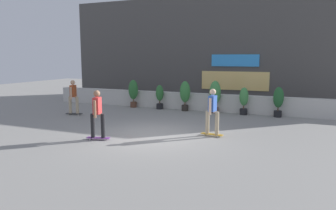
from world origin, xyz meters
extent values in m
plane|color=gray|center=(0.00, 0.00, 0.00)|extent=(48.00, 48.00, 0.00)
cube|color=beige|center=(0.00, 6.00, 0.45)|extent=(18.00, 0.40, 0.90)
cube|color=#4C4947|center=(0.00, 10.00, 3.25)|extent=(20.00, 2.00, 6.50)
cube|color=#3399F2|center=(1.12, 8.96, 2.60)|extent=(2.80, 0.08, 0.70)
cube|color=#F2CC72|center=(1.12, 8.97, 1.40)|extent=(4.00, 0.06, 1.10)
cylinder|color=brown|center=(-3.83, 5.55, 0.15)|extent=(0.36, 0.36, 0.30)
cylinder|color=brown|center=(-3.83, 5.55, 0.38)|extent=(0.06, 0.06, 0.15)
ellipsoid|color=#2D6B33|center=(-3.83, 5.55, 0.99)|extent=(0.53, 0.53, 1.09)
cylinder|color=black|center=(-2.21, 5.55, 0.15)|extent=(0.36, 0.36, 0.30)
cylinder|color=brown|center=(-2.21, 5.55, 0.38)|extent=(0.06, 0.06, 0.15)
ellipsoid|color=#2D6B33|center=(-2.21, 5.55, 0.88)|extent=(0.42, 0.42, 0.86)
cylinder|color=#2D2823|center=(-0.75, 5.55, 0.15)|extent=(0.36, 0.36, 0.30)
cylinder|color=brown|center=(-0.75, 5.55, 0.38)|extent=(0.06, 0.06, 0.15)
ellipsoid|color=#387F3D|center=(-0.75, 5.55, 1.00)|extent=(0.54, 0.54, 1.11)
cylinder|color=brown|center=(0.86, 5.55, 0.15)|extent=(0.36, 0.36, 0.30)
cylinder|color=brown|center=(0.86, 5.55, 0.38)|extent=(0.06, 0.06, 0.15)
ellipsoid|color=#428C47|center=(0.86, 5.55, 1.03)|extent=(0.57, 0.57, 1.17)
cylinder|color=black|center=(2.29, 5.55, 0.15)|extent=(0.36, 0.36, 0.30)
cylinder|color=brown|center=(2.29, 5.55, 0.38)|extent=(0.06, 0.06, 0.15)
ellipsoid|color=#428C47|center=(2.29, 5.55, 0.90)|extent=(0.44, 0.44, 0.89)
cylinder|color=black|center=(3.89, 5.55, 0.15)|extent=(0.36, 0.36, 0.30)
cylinder|color=brown|center=(3.89, 5.55, 0.38)|extent=(0.06, 0.06, 0.15)
ellipsoid|color=#235B2D|center=(3.89, 5.55, 0.94)|extent=(0.48, 0.48, 0.97)
cube|color=#72338C|center=(-1.41, -1.29, 0.07)|extent=(0.82, 0.41, 0.02)
cylinder|color=silver|center=(-1.64, -1.43, 0.03)|extent=(0.06, 0.04, 0.06)
cylinder|color=silver|center=(-1.68, -1.28, 0.03)|extent=(0.06, 0.04, 0.06)
cylinder|color=silver|center=(-1.14, -1.30, 0.03)|extent=(0.06, 0.04, 0.06)
cylinder|color=silver|center=(-1.18, -1.14, 0.03)|extent=(0.06, 0.04, 0.06)
cylinder|color=black|center=(-1.58, -1.34, 0.49)|extent=(0.14, 0.14, 0.82)
cylinder|color=black|center=(-1.23, -1.24, 0.49)|extent=(0.14, 0.14, 0.82)
cube|color=red|center=(-1.41, -1.29, 1.18)|extent=(0.29, 0.40, 0.56)
sphere|color=#9E7051|center=(-1.41, -1.29, 1.59)|extent=(0.22, 0.22, 0.22)
cylinder|color=#9E7051|center=(-1.35, -1.51, 1.10)|extent=(0.09, 0.09, 0.58)
cylinder|color=#9E7051|center=(-1.47, -1.06, 1.10)|extent=(0.09, 0.09, 0.58)
cube|color=black|center=(-5.31, 2.27, 0.07)|extent=(0.82, 0.41, 0.02)
cylinder|color=silver|center=(-5.08, 2.42, 0.03)|extent=(0.06, 0.04, 0.06)
cylinder|color=silver|center=(-5.04, 2.26, 0.03)|extent=(0.06, 0.04, 0.06)
cylinder|color=silver|center=(-5.58, 2.28, 0.03)|extent=(0.06, 0.04, 0.06)
cylinder|color=silver|center=(-5.54, 2.12, 0.03)|extent=(0.06, 0.04, 0.06)
cylinder|color=tan|center=(-5.14, 2.32, 0.49)|extent=(0.14, 0.14, 0.82)
cylinder|color=tan|center=(-5.49, 2.22, 0.49)|extent=(0.14, 0.14, 0.82)
cube|color=#B24C26|center=(-5.31, 2.27, 1.18)|extent=(0.29, 0.40, 0.56)
sphere|color=tan|center=(-5.31, 2.27, 1.59)|extent=(0.22, 0.22, 0.22)
cylinder|color=tan|center=(-5.38, 2.50, 1.10)|extent=(0.09, 0.09, 0.58)
cylinder|color=tan|center=(-5.25, 2.04, 1.10)|extent=(0.09, 0.09, 0.58)
cube|color=#BF8C26|center=(2.03, 0.74, 0.07)|extent=(0.82, 0.28, 0.02)
cylinder|color=silver|center=(2.30, 0.79, 0.03)|extent=(0.06, 0.04, 0.06)
cylinder|color=silver|center=(2.28, 0.63, 0.03)|extent=(0.06, 0.04, 0.06)
cylinder|color=silver|center=(1.78, 0.84, 0.03)|extent=(0.06, 0.04, 0.06)
cylinder|color=silver|center=(1.76, 0.69, 0.03)|extent=(0.06, 0.04, 0.06)
cylinder|color=tan|center=(2.21, 0.72, 0.49)|extent=(0.14, 0.14, 0.82)
cylinder|color=tan|center=(1.85, 0.76, 0.49)|extent=(0.14, 0.14, 0.82)
cube|color=#3359B2|center=(2.03, 0.74, 1.18)|extent=(0.24, 0.38, 0.56)
sphere|color=beige|center=(2.03, 0.74, 1.59)|extent=(0.22, 0.22, 0.22)
cylinder|color=beige|center=(2.06, 0.97, 1.10)|extent=(0.09, 0.09, 0.58)
cylinder|color=beige|center=(2.01, 0.50, 1.10)|extent=(0.09, 0.09, 0.58)
camera|label=1|loc=(4.99, -10.26, 2.79)|focal=34.63mm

